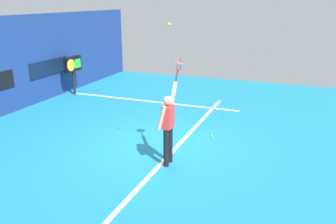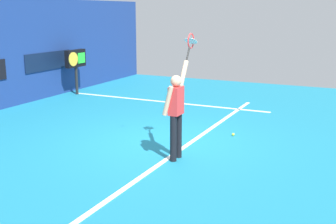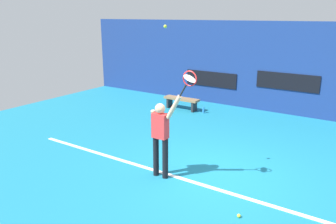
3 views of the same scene
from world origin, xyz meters
name	(u,v)px [view 2 (image 2 of 3)]	position (x,y,z in m)	size (l,w,h in m)	color
ground_plane	(165,142)	(0.00, 0.00, 0.00)	(18.00, 18.00, 0.00)	teal
sponsor_banner_starboard	(48,61)	(3.00, 5.85, 1.24)	(2.20, 0.03, 0.60)	#0C1933
court_baseline	(187,145)	(0.00, -0.54, 0.01)	(10.00, 0.10, 0.01)	white
court_sideline	(163,102)	(3.93, 2.00, 0.01)	(0.10, 7.00, 0.01)	white
tennis_player	(176,110)	(-0.92, -0.69, 1.01)	(0.77, 0.31, 1.93)	black
tennis_racket	(191,42)	(-0.23, -0.69, 2.27)	(0.45, 0.27, 0.61)	black
scoreboard_clock	(76,60)	(3.79, 5.33, 1.21)	(0.96, 0.20, 1.57)	black
spare_ball	(233,134)	(1.16, -1.24, 0.03)	(0.07, 0.07, 0.07)	#CCE033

